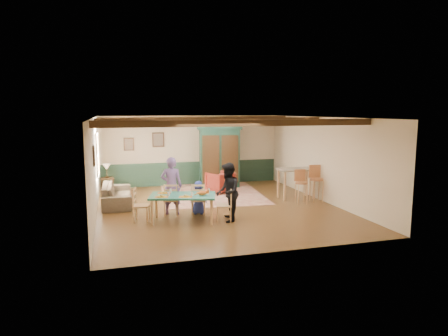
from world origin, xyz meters
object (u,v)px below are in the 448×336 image
object	(u,v)px
dining_chair_end_left	(141,205)
dining_table	(183,208)
end_table	(107,186)
dining_chair_far_left	(171,199)
bar_stool_left	(301,187)
person_woman	(228,192)
cat	(202,193)
armchair	(220,182)
dining_chair_far_right	(198,199)
counter_table	(296,183)
person_man	(171,186)
armoire	(219,157)
bar_stool_right	(317,184)
dining_chair_end_right	(224,205)
person_child	(199,198)
sofa	(117,194)
table_lamp	(107,171)

from	to	relation	value
dining_chair_end_left	dining_table	bearing A→B (deg)	-90.00
dining_table	end_table	size ratio (longest dim) A/B	3.11
dining_chair_far_left	bar_stool_left	xyz separation A→B (m)	(4.13, 0.26, 0.09)
dining_chair_end_left	person_woman	distance (m)	2.29
cat	armchair	xyz separation A→B (m)	(1.47, 3.60, -0.42)
dining_chair_far_right	counter_table	world-z (taller)	counter_table
dining_chair_end_left	person_man	xyz separation A→B (m)	(0.88, 0.55, 0.37)
dining_chair_far_left	person_woman	xyz separation A→B (m)	(1.33, -1.06, 0.33)
dining_table	counter_table	xyz separation A→B (m)	(4.11, 1.75, 0.15)
armoire	dining_chair_far_left	bearing A→B (deg)	-115.96
bar_stool_right	dining_chair_end_right	bearing A→B (deg)	-152.25
dining_chair_end_left	dining_chair_end_right	xyz separation A→B (m)	(2.10, -0.56, 0.00)
person_woman	bar_stool_right	distance (m)	3.68
bar_stool_right	person_man	bearing A→B (deg)	-170.57
person_child	cat	xyz separation A→B (m)	(-0.08, -0.86, 0.32)
dining_chair_far_right	person_woman	bearing A→B (deg)	139.73
cat	bar_stool_right	xyz separation A→B (m)	(4.05, 1.35, -0.21)
cat	bar_stool_left	bearing A→B (deg)	34.46
sofa	table_lamp	size ratio (longest dim) A/B	4.38
dining_chair_far_right	person_child	bearing A→B (deg)	-90.00
person_man	armoire	world-z (taller)	armoire
cat	bar_stool_left	xyz separation A→B (m)	(3.46, 1.23, -0.26)
dining_chair_far_right	counter_table	size ratio (longest dim) A/B	0.75
person_woman	armchair	world-z (taller)	person_woman
person_man	counter_table	world-z (taller)	person_man
dining_table	person_woman	size ratio (longest dim) A/B	1.09
person_man	armchair	bearing A→B (deg)	-114.86
bar_stool_left	bar_stool_right	size ratio (longest dim) A/B	0.92
dining_chair_far_right	counter_table	bearing A→B (deg)	-146.70
armoire	armchair	xyz separation A→B (m)	(-0.24, -0.99, -0.78)
person_man	sofa	bearing A→B (deg)	-33.18
dining_chair_far_left	person_woman	distance (m)	1.73
armchair	end_table	world-z (taller)	armchair
cat	armoire	distance (m)	4.91
dining_chair_far_left	bar_stool_right	size ratio (longest dim) A/B	0.77
armchair	bar_stool_left	size ratio (longest dim) A/B	0.76
dining_chair_end_right	armoire	world-z (taller)	armoire
dining_chair_far_right	bar_stool_right	distance (m)	4.03
end_table	dining_chair_end_right	bearing A→B (deg)	-57.01
dining_chair_end_right	end_table	xyz separation A→B (m)	(-2.99, 4.60, -0.18)
person_man	table_lamp	world-z (taller)	person_man
dining_chair_far_left	table_lamp	size ratio (longest dim) A/B	1.80
dining_chair_end_left	dining_chair_end_right	world-z (taller)	same
dining_chair_far_left	dining_chair_far_right	bearing A→B (deg)	-180.00
person_woman	person_child	size ratio (longest dim) A/B	1.64
person_woman	table_lamp	world-z (taller)	person_woman
dining_chair_far_right	person_child	world-z (taller)	person_child
dining_chair_end_right	person_man	bearing A→B (deg)	-117.30
bar_stool_left	end_table	bearing A→B (deg)	157.50
dining_chair_end_left	person_man	distance (m)	1.10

